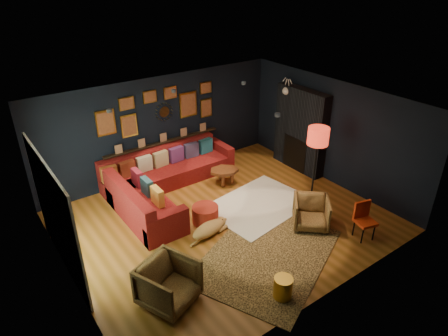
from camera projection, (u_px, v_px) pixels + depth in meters
floor at (225, 221)px, 8.70m from camera, size 6.50×6.50×0.00m
room_walls at (225, 155)px, 7.96m from camera, size 6.50×6.50×6.50m
sectional at (160, 183)px, 9.54m from camera, size 3.41×2.69×0.86m
ledge at (163, 142)px, 10.20m from camera, size 3.20×0.12×0.04m
gallery_wall at (160, 109)px, 9.81m from camera, size 3.15×0.04×1.02m
sunburst_mirror at (164, 112)px, 9.92m from camera, size 0.47×0.16×0.47m
fireplace at (300, 133)px, 10.48m from camera, size 0.31×1.60×2.20m
deer_head at (291, 90)px, 10.38m from camera, size 0.50×0.28×0.45m
sliding_door at (56, 216)px, 6.96m from camera, size 0.06×2.80×2.20m
ceiling_spots at (202, 99)px, 8.09m from camera, size 3.30×2.50×0.06m
shag_rug at (259, 205)px, 9.25m from camera, size 2.52×1.99×0.03m
leopard_rug at (267, 255)px, 7.68m from camera, size 3.52×3.11×0.02m
coffee_table at (224, 172)px, 10.01m from camera, size 0.89×0.78×0.37m
pouf at (205, 214)px, 8.55m from camera, size 0.57×0.57×0.37m
armchair_left at (168, 282)px, 6.47m from camera, size 1.06×1.03×0.85m
armchair_right at (311, 211)px, 8.38m from camera, size 0.98×0.98×0.74m
gold_stool at (283, 288)px, 6.66m from camera, size 0.32×0.32×0.40m
orange_chair at (364, 217)px, 8.03m from camera, size 0.45×0.45×0.79m
floor_lamp at (318, 139)px, 8.96m from camera, size 0.48×0.48×1.76m
dog at (208, 227)px, 8.18m from camera, size 1.21×0.76×0.36m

